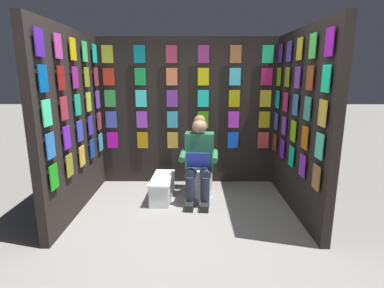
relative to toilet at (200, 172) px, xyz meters
name	(u,v)px	position (x,y,z in m)	size (l,w,h in m)	color
ground_plane	(185,249)	(0.18, 1.49, -0.33)	(30.00, 30.00, 0.00)	gray
display_wall_back	(188,112)	(0.18, -0.55, 0.83)	(2.87, 0.14, 2.30)	black
display_wall_left	(300,122)	(-1.25, 0.50, 0.83)	(0.14, 1.99, 2.30)	black
display_wall_right	(73,122)	(1.62, 0.50, 0.83)	(0.14, 1.99, 2.30)	black
toilet	(200,172)	(0.00, 0.00, 0.00)	(0.42, 0.57, 0.77)	white
person_reading	(199,159)	(0.02, 0.23, 0.27)	(0.55, 0.71, 1.19)	#286B42
comic_longbox_near	(162,188)	(0.54, 0.21, -0.16)	(0.32, 0.72, 0.32)	silver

